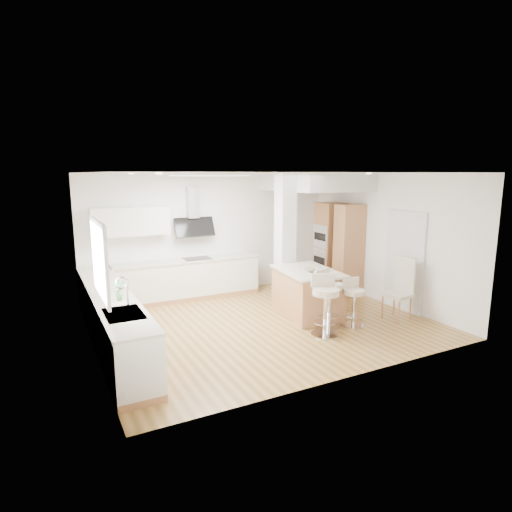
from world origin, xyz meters
TOP-DOWN VIEW (x-y plane):
  - ground at (0.00, 0.00)m, footprint 6.00×6.00m
  - ceiling at (0.00, 0.00)m, footprint 6.00×5.00m
  - wall_back at (0.00, 2.50)m, footprint 6.00×0.04m
  - wall_left at (-3.00, 0.00)m, footprint 0.04×5.00m
  - wall_right at (3.00, 0.00)m, footprint 0.04×5.00m
  - skylight at (-0.79, 0.60)m, footprint 4.10×2.10m
  - window_left at (-2.96, -0.90)m, footprint 0.06×1.28m
  - doorway_right at (2.97, -0.60)m, footprint 0.05×1.00m
  - counter_left at (-2.70, 0.23)m, footprint 0.63×4.50m
  - counter_back at (-0.91, 2.22)m, footprint 3.62×0.63m
  - pillar at (1.05, 0.95)m, footprint 0.35×0.35m
  - soffit at (2.10, 1.40)m, footprint 1.78×2.20m
  - oven_column at (2.68, 1.23)m, footprint 0.63×1.21m
  - peninsula at (1.00, 0.01)m, footprint 1.17×1.62m
  - bar_stool_a at (0.66, -1.05)m, footprint 0.60×0.60m
  - bar_stool_b at (0.93, -0.78)m, footprint 0.61×0.61m
  - bar_stool_c at (1.41, -0.91)m, footprint 0.45×0.45m
  - dining_chair at (2.51, -0.98)m, footprint 0.54×0.54m

SIDE VIEW (x-z plane):
  - ground at x=0.00m, z-range 0.00..0.00m
  - ceiling at x=0.00m, z-range -0.01..0.01m
  - counter_left at x=-2.70m, z-range -0.22..1.13m
  - peninsula at x=1.00m, z-range -0.03..0.96m
  - bar_stool_c at x=1.41m, z-range 0.06..0.95m
  - bar_stool_a at x=0.66m, z-range 0.07..1.14m
  - bar_stool_b at x=0.93m, z-range 0.07..1.14m
  - dining_chair at x=2.51m, z-range 0.04..1.25m
  - counter_back at x=-0.91m, z-range -0.55..1.95m
  - doorway_right at x=2.97m, z-range -0.05..2.05m
  - oven_column at x=2.68m, z-range 0.00..2.10m
  - wall_back at x=0.00m, z-range 0.00..2.80m
  - wall_left at x=-3.00m, z-range 0.00..2.80m
  - wall_right at x=3.00m, z-range 0.00..2.80m
  - pillar at x=1.05m, z-range 0.00..2.80m
  - window_left at x=-2.96m, z-range 1.16..2.23m
  - soffit at x=2.10m, z-range 2.40..2.80m
  - skylight at x=-0.79m, z-range 2.74..2.80m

